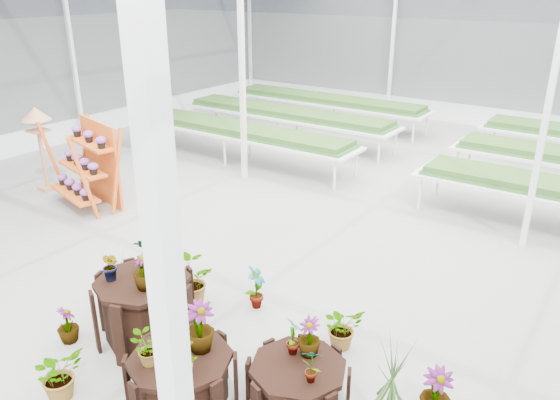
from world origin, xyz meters
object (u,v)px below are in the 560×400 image
Objects in this scene: plinth_low at (298,384)px; shelf_rack at (84,166)px; plinth_tall at (145,308)px; bird_table at (41,149)px; plinth_mid at (182,380)px.

shelf_rack is at bearing 160.77° from plinth_low.
plinth_tall is 0.67× the size of bird_table.
shelf_rack is at bearing -19.49° from bird_table.
shelf_rack is at bearing 151.03° from plinth_tall.
plinth_mid is 1.22m from plinth_low.
plinth_tall is at bearing -40.17° from bird_table.
bird_table is (-6.90, 3.00, 0.60)m from plinth_mid.
plinth_low is 0.64× the size of shelf_rack.
bird_table is at bearing 156.52° from plinth_mid.
plinth_mid is 6.21m from shelf_rack.
bird_table reaches higher than shelf_rack.
plinth_low is 0.59× the size of bird_table.
plinth_tall is 1.35m from plinth_mid.
plinth_low is (1.00, 0.70, -0.06)m from plinth_mid.
bird_table is at bearing 157.19° from plinth_tall.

